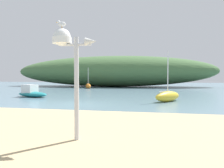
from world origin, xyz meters
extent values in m
plane|color=slate|center=(0.00, 0.00, 0.00)|extent=(120.00, 120.00, 0.00)
ellipsoid|color=#476B3D|center=(-2.73, 26.61, 2.99)|extent=(39.70, 11.26, 5.99)
cylinder|color=silver|center=(3.29, -8.02, 1.52)|extent=(0.12, 0.12, 2.63)
cylinder|color=silver|center=(3.29, -8.02, 2.65)|extent=(0.78, 0.07, 0.07)
cylinder|color=white|center=(2.91, -8.02, 2.76)|extent=(0.49, 0.49, 0.16)
sphere|color=white|center=(2.91, -8.02, 2.84)|extent=(0.45, 0.45, 0.45)
cone|color=silver|center=(3.68, -8.02, 2.71)|extent=(0.28, 0.21, 0.21)
cylinder|color=orange|center=(2.91, -8.04, 3.09)|extent=(0.01, 0.01, 0.05)
cylinder|color=orange|center=(2.91, -8.00, 3.09)|extent=(0.01, 0.01, 0.05)
ellipsoid|color=white|center=(2.91, -8.02, 3.18)|extent=(0.21, 0.10, 0.12)
ellipsoid|color=#9EA0A8|center=(2.91, -8.02, 3.20)|extent=(0.20, 0.08, 0.04)
sphere|color=white|center=(2.81, -8.02, 3.24)|extent=(0.08, 0.08, 0.08)
cone|color=gold|center=(2.75, -8.02, 3.23)|extent=(0.05, 0.02, 0.02)
ellipsoid|color=orange|center=(-5.08, 18.98, 0.39)|extent=(1.83, 2.66, 0.78)
cylinder|color=silver|center=(-5.08, 18.98, 1.97)|extent=(0.08, 0.08, 2.85)
cylinder|color=silver|center=(-5.26, 19.32, 0.80)|extent=(0.58, 1.07, 0.06)
ellipsoid|color=teal|center=(-5.60, 3.96, 0.25)|extent=(3.52, 2.09, 0.50)
cube|color=silver|center=(-5.92, 4.05, 0.73)|extent=(1.38, 1.27, 0.81)
ellipsoid|color=gold|center=(6.34, 2.72, 0.38)|extent=(2.35, 2.76, 0.77)
cylinder|color=silver|center=(6.34, 2.72, 2.17)|extent=(0.08, 0.08, 3.26)
cylinder|color=silver|center=(6.08, 2.38, 0.79)|extent=(0.82, 1.06, 0.06)
camera|label=1|loc=(5.19, -12.94, 1.81)|focal=32.65mm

